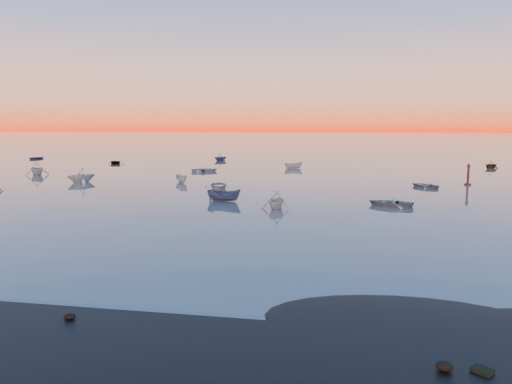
# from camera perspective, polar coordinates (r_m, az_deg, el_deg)

# --- Properties ---
(ground) EXTENTS (600.00, 600.00, 0.00)m
(ground) POSITION_cam_1_polar(r_m,az_deg,el_deg) (122.85, 5.89, 4.11)
(ground) COLOR #615950
(ground) RESTS_ON ground
(mud_lobes) EXTENTS (140.00, 6.00, 0.07)m
(mud_lobes) POSITION_cam_1_polar(r_m,az_deg,el_deg) (24.69, -13.78, -11.34)
(mud_lobes) COLOR black
(mud_lobes) RESTS_ON ground
(moored_fleet) EXTENTS (124.00, 58.00, 1.20)m
(moored_fleet) POSITION_cam_1_polar(r_m,az_deg,el_deg) (76.26, 3.04, 1.84)
(moored_fleet) COLOR #BABAB5
(moored_fleet) RESTS_ON ground
(boat_near_left) EXTENTS (4.69, 3.19, 1.08)m
(boat_near_left) POSITION_cam_1_polar(r_m,az_deg,el_deg) (62.19, -4.33, 0.45)
(boat_near_left) COLOR #BABAB5
(boat_near_left) RESTS_ON ground
(boat_near_center) EXTENTS (1.71, 3.71, 1.26)m
(boat_near_center) POSITION_cam_1_polar(r_m,az_deg,el_deg) (51.82, -3.69, -1.05)
(boat_near_center) COLOR navy
(boat_near_center) RESTS_ON ground
(channel_marker) EXTENTS (0.84, 0.84, 2.97)m
(channel_marker) POSITION_cam_1_polar(r_m,az_deg,el_deg) (70.67, 23.08, 1.69)
(channel_marker) COLOR #4A100F
(channel_marker) RESTS_ON ground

